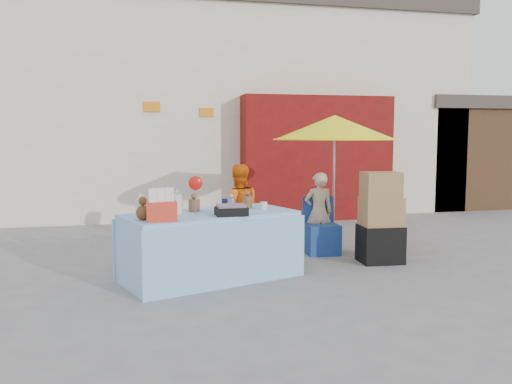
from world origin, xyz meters
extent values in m
plane|color=slate|center=(0.00, 0.00, 0.00)|extent=(80.00, 80.00, 0.00)
cube|color=silver|center=(0.00, 7.00, 2.25)|extent=(12.00, 5.00, 4.50)
cube|color=#3F3833|center=(0.00, 7.00, 4.70)|extent=(12.20, 5.20, 0.40)
cube|color=maroon|center=(2.20, 4.20, 1.30)|extent=(3.20, 0.60, 2.60)
cube|color=#4C331E|center=(6.50, 6.00, 1.20)|extent=(2.60, 3.00, 2.40)
cube|color=#3F3833|center=(6.50, 6.00, 2.55)|extent=(2.80, 3.20, 0.30)
sphere|color=#1E5919|center=(3.80, 10.00, 5.90)|extent=(3.80, 3.80, 3.80)
cube|color=orange|center=(-1.20, 4.48, 2.35)|extent=(0.32, 0.04, 0.20)
cube|color=orange|center=(-0.10, 4.48, 2.25)|extent=(0.28, 0.04, 0.18)
cube|color=#98C6F3|center=(-0.72, -0.07, 0.41)|extent=(2.29, 1.57, 0.83)
cube|color=#98C6F3|center=(-0.56, -0.53, 0.39)|extent=(2.05, 0.74, 0.77)
cube|color=#98C6F3|center=(-0.87, 0.39, 0.39)|extent=(2.05, 0.74, 0.77)
cylinder|color=white|center=(-1.55, -0.18, 0.93)|extent=(0.15, 0.15, 0.20)
cylinder|color=brown|center=(-1.38, -0.01, 0.92)|extent=(0.17, 0.17, 0.18)
cylinder|color=white|center=(-1.12, -0.09, 0.95)|extent=(0.14, 0.14, 0.24)
cylinder|color=brown|center=(-0.89, 0.10, 0.91)|extent=(0.18, 0.18, 0.15)
cylinder|color=#B2B2B7|center=(-0.38, 0.30, 0.90)|extent=(0.13, 0.13, 0.13)
cylinder|color=brown|center=(-0.18, 0.23, 0.91)|extent=(0.15, 0.15, 0.17)
cylinder|color=white|center=(-0.38, -0.01, 0.88)|extent=(0.11, 0.11, 0.10)
cylinder|color=white|center=(0.00, 0.06, 0.88)|extent=(0.11, 0.11, 0.10)
sphere|color=brown|center=(-1.54, -0.47, 0.91)|extent=(0.17, 0.17, 0.17)
ellipsoid|color=red|center=(-0.92, -0.32, 1.22)|extent=(0.18, 0.11, 0.17)
cube|color=red|center=(-1.34, -0.64, 0.94)|extent=(0.36, 0.25, 0.22)
cube|color=black|center=(-0.50, -0.35, 0.88)|extent=(0.44, 0.37, 0.10)
cube|color=navy|center=(-0.12, 0.95, 0.23)|extent=(0.50, 0.48, 0.45)
cube|color=navy|center=(-0.12, 1.17, 0.65)|extent=(0.48, 0.06, 0.40)
cube|color=navy|center=(1.13, 0.95, 0.23)|extent=(0.50, 0.48, 0.45)
cube|color=navy|center=(1.13, 1.17, 0.65)|extent=(0.48, 0.06, 0.40)
imported|color=orange|center=(-0.12, 1.10, 0.68)|extent=(0.68, 0.54, 1.36)
imported|color=tan|center=(1.13, 1.10, 0.61)|extent=(0.46, 0.31, 1.22)
cylinder|color=gray|center=(1.43, 1.25, 1.00)|extent=(0.04, 0.04, 2.00)
cone|color=#FFF40D|center=(1.43, 1.25, 1.90)|extent=(1.90, 1.90, 0.38)
cylinder|color=#FFF40D|center=(1.43, 1.25, 1.72)|extent=(1.90, 1.90, 0.02)
cube|color=black|center=(1.74, 0.25, 0.26)|extent=(0.61, 0.51, 0.52)
cube|color=#A17248|center=(1.74, 0.25, 0.72)|extent=(0.57, 0.46, 0.40)
cube|color=#A17248|center=(1.72, 0.23, 1.10)|extent=(0.53, 0.41, 0.36)
ellipsoid|color=yellow|center=(-1.03, 0.12, 0.15)|extent=(0.79, 0.69, 0.30)
camera|label=1|loc=(-1.68, -6.64, 1.78)|focal=38.00mm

